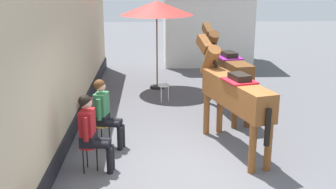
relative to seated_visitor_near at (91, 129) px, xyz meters
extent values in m
plane|color=#56565B|center=(1.76, 2.94, -0.78)|extent=(40.00, 40.00, 0.00)
cube|color=#CCB793|center=(-0.79, 1.44, 0.92)|extent=(0.30, 14.00, 3.40)
cube|color=black|center=(-0.77, 1.44, -0.60)|extent=(0.34, 14.00, 0.36)
cube|color=silver|center=(3.16, 9.26, 0.52)|extent=(3.20, 2.40, 2.60)
cylinder|color=red|center=(-0.06, 0.01, -0.31)|extent=(0.34, 0.34, 0.03)
cylinder|color=black|center=(0.07, -0.01, -0.55)|extent=(0.02, 0.02, 0.45)
cylinder|color=black|center=(-0.12, 0.14, -0.55)|extent=(0.02, 0.02, 0.45)
cylinder|color=black|center=(-0.15, -0.11, -0.55)|extent=(0.02, 0.02, 0.45)
cube|color=black|center=(-0.06, 0.01, -0.20)|extent=(0.27, 0.35, 0.20)
cube|color=maroon|center=(-0.06, 0.01, 0.12)|extent=(0.26, 0.36, 0.44)
sphere|color=tan|center=(-0.06, 0.01, 0.47)|extent=(0.20, 0.20, 0.20)
sphere|color=black|center=(-0.08, 0.01, 0.50)|extent=(0.22, 0.22, 0.22)
cylinder|color=black|center=(0.13, 0.07, -0.25)|extent=(0.39, 0.17, 0.13)
cylinder|color=black|center=(0.32, 0.04, -0.55)|extent=(0.11, 0.11, 0.46)
cylinder|color=black|center=(0.12, -0.09, -0.25)|extent=(0.39, 0.17, 0.13)
cylinder|color=black|center=(0.30, -0.12, -0.55)|extent=(0.11, 0.11, 0.46)
cylinder|color=maroon|center=(-0.02, 0.20, 0.07)|extent=(0.09, 0.09, 0.42)
cylinder|color=maroon|center=(-0.07, -0.19, 0.07)|extent=(0.09, 0.09, 0.42)
cylinder|color=gold|center=(0.06, 1.05, -0.31)|extent=(0.34, 0.34, 0.03)
cylinder|color=black|center=(0.20, 1.02, -0.55)|extent=(0.02, 0.02, 0.45)
cylinder|color=black|center=(0.02, 1.19, -0.55)|extent=(0.02, 0.02, 0.45)
cylinder|color=black|center=(-0.04, 0.95, -0.55)|extent=(0.02, 0.02, 0.45)
cube|color=black|center=(0.06, 1.05, -0.20)|extent=(0.31, 0.37, 0.20)
cube|color=#337247|center=(0.06, 1.05, 0.12)|extent=(0.29, 0.38, 0.44)
sphere|color=tan|center=(0.06, 1.05, 0.47)|extent=(0.20, 0.20, 0.20)
sphere|color=#593319|center=(0.04, 1.06, 0.50)|extent=(0.22, 0.22, 0.22)
cylinder|color=black|center=(0.26, 1.09, -0.25)|extent=(0.40, 0.22, 0.13)
cylinder|color=black|center=(0.45, 1.04, -0.55)|extent=(0.11, 0.11, 0.46)
cylinder|color=black|center=(0.23, 0.93, -0.25)|extent=(0.40, 0.22, 0.13)
cylinder|color=black|center=(0.41, 0.89, -0.55)|extent=(0.11, 0.11, 0.46)
cylinder|color=#337247|center=(0.13, 1.24, 0.07)|extent=(0.09, 0.09, 0.42)
cylinder|color=#337247|center=(0.03, 0.85, 0.07)|extent=(0.09, 0.09, 0.42)
cube|color=brown|center=(2.64, 0.78, 0.38)|extent=(1.05, 2.23, 0.52)
cylinder|color=brown|center=(2.21, 1.67, -0.33)|extent=(0.13, 0.13, 0.90)
cylinder|color=brown|center=(2.51, 1.76, -0.33)|extent=(0.13, 0.13, 0.90)
cylinder|color=brown|center=(2.76, -0.19, -0.33)|extent=(0.13, 0.13, 0.90)
cylinder|color=brown|center=(3.06, -0.10, -0.33)|extent=(0.13, 0.13, 0.90)
cylinder|color=brown|center=(2.30, 1.93, 0.77)|extent=(0.45, 0.68, 0.73)
cube|color=brown|center=(2.20, 2.25, 1.08)|extent=(0.32, 0.56, 0.40)
cube|color=black|center=(2.30, 1.91, 0.91)|extent=(0.22, 0.62, 0.48)
cylinder|color=black|center=(2.96, -0.32, 0.11)|extent=(0.12, 0.12, 0.65)
cube|color=red|center=(2.67, 0.68, 0.66)|extent=(0.65, 0.72, 0.03)
cube|color=black|center=(2.67, 0.68, 0.73)|extent=(0.39, 0.50, 0.12)
cube|color=brown|center=(2.86, 2.97, 0.38)|extent=(0.84, 2.24, 0.52)
cylinder|color=brown|center=(2.53, 3.90, -0.33)|extent=(0.13, 0.13, 0.90)
cylinder|color=brown|center=(2.83, 3.96, -0.33)|extent=(0.13, 0.13, 0.90)
cylinder|color=brown|center=(2.88, 2.00, -0.33)|extent=(0.13, 0.13, 0.90)
cylinder|color=brown|center=(3.19, 2.05, -0.33)|extent=(0.13, 0.13, 0.90)
cylinder|color=brown|center=(2.64, 4.15, 0.77)|extent=(0.39, 0.67, 0.73)
cube|color=brown|center=(2.57, 4.48, 1.08)|extent=(0.27, 0.55, 0.40)
cube|color=black|center=(2.64, 4.13, 0.91)|extent=(0.16, 0.63, 0.48)
cylinder|color=black|center=(3.07, 1.85, 0.11)|extent=(0.12, 0.12, 0.65)
cube|color=#8C1E8C|center=(2.88, 2.87, 0.66)|extent=(0.60, 0.68, 0.03)
cube|color=black|center=(2.88, 2.87, 0.73)|extent=(0.36, 0.48, 0.12)
cylinder|color=#4C4C51|center=(-0.37, 2.40, -0.64)|extent=(0.34, 0.34, 0.28)
cylinder|color=#4C4C51|center=(-0.37, 2.40, -0.52)|extent=(0.43, 0.43, 0.04)
sphere|color=#B22D66|center=(-0.37, 2.40, -0.34)|extent=(0.40, 0.40, 0.40)
cylinder|color=black|center=(1.22, 5.46, -0.75)|extent=(0.44, 0.44, 0.06)
cylinder|color=olive|center=(1.22, 5.46, 0.32)|extent=(0.04, 0.04, 2.20)
cone|color=red|center=(1.22, 5.46, 1.60)|extent=(2.10, 2.10, 0.40)
cylinder|color=white|center=(1.37, 4.10, -0.33)|extent=(0.32, 0.32, 0.03)
cylinder|color=silver|center=(1.50, 4.10, -0.56)|extent=(0.02, 0.02, 0.43)
cylinder|color=silver|center=(1.30, 4.21, -0.56)|extent=(0.02, 0.02, 0.43)
cylinder|color=silver|center=(1.30, 3.98, -0.56)|extent=(0.02, 0.02, 0.43)
camera|label=1|loc=(1.04, -6.79, 2.59)|focal=44.95mm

